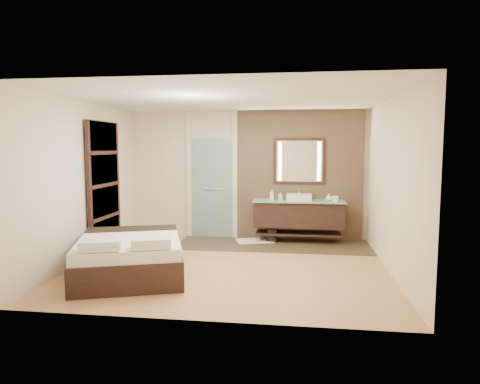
# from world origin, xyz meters

# --- Properties ---
(floor) EXTENTS (5.00, 5.00, 0.00)m
(floor) POSITION_xyz_m (0.00, 0.00, 0.00)
(floor) COLOR #A47D45
(floor) RESTS_ON ground
(tile_strip) EXTENTS (3.80, 1.30, 0.01)m
(tile_strip) POSITION_xyz_m (0.60, 1.60, 0.01)
(tile_strip) COLOR #36291D
(tile_strip) RESTS_ON floor
(stone_wall) EXTENTS (2.60, 0.08, 2.70)m
(stone_wall) POSITION_xyz_m (1.10, 2.21, 1.35)
(stone_wall) COLOR #A67F5E
(stone_wall) RESTS_ON floor
(vanity) EXTENTS (1.85, 0.55, 0.88)m
(vanity) POSITION_xyz_m (1.10, 1.92, 0.58)
(vanity) COLOR black
(vanity) RESTS_ON stone_wall
(mirror_unit) EXTENTS (1.06, 0.04, 0.96)m
(mirror_unit) POSITION_xyz_m (1.10, 2.16, 1.65)
(mirror_unit) COLOR black
(mirror_unit) RESTS_ON stone_wall
(frosted_door) EXTENTS (1.10, 0.12, 2.70)m
(frosted_door) POSITION_xyz_m (-0.75, 2.20, 1.14)
(frosted_door) COLOR silver
(frosted_door) RESTS_ON floor
(shoji_partition) EXTENTS (0.06, 1.20, 2.40)m
(shoji_partition) POSITION_xyz_m (-2.43, 0.60, 1.21)
(shoji_partition) COLOR black
(shoji_partition) RESTS_ON floor
(bed) EXTENTS (2.03, 2.26, 0.72)m
(bed) POSITION_xyz_m (-1.42, -0.75, 0.30)
(bed) COLOR black
(bed) RESTS_ON floor
(bath_mat) EXTENTS (0.84, 0.70, 0.02)m
(bath_mat) POSITION_xyz_m (0.20, 1.85, 0.02)
(bath_mat) COLOR silver
(bath_mat) RESTS_ON floor
(waste_bin) EXTENTS (0.26, 0.26, 0.28)m
(waste_bin) POSITION_xyz_m (0.56, 1.85, 0.14)
(waste_bin) COLOR black
(waste_bin) RESTS_ON floor
(tissue_box) EXTENTS (0.13, 0.13, 0.10)m
(tissue_box) POSITION_xyz_m (1.81, 1.88, 0.92)
(tissue_box) COLOR silver
(tissue_box) RESTS_ON vanity
(soap_bottle_a) EXTENTS (0.11, 0.11, 0.22)m
(soap_bottle_a) POSITION_xyz_m (0.55, 1.90, 0.98)
(soap_bottle_a) COLOR silver
(soap_bottle_a) RESTS_ON vanity
(soap_bottle_b) EXTENTS (0.09, 0.09, 0.15)m
(soap_bottle_b) POSITION_xyz_m (0.72, 1.99, 0.94)
(soap_bottle_b) COLOR #B2B2B2
(soap_bottle_b) RESTS_ON vanity
(soap_bottle_c) EXTENTS (0.13, 0.13, 0.16)m
(soap_bottle_c) POSITION_xyz_m (1.69, 1.84, 0.94)
(soap_bottle_c) COLOR silver
(soap_bottle_c) RESTS_ON vanity
(cup) EXTENTS (0.14, 0.14, 0.10)m
(cup) POSITION_xyz_m (1.83, 1.90, 0.91)
(cup) COLOR white
(cup) RESTS_ON vanity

